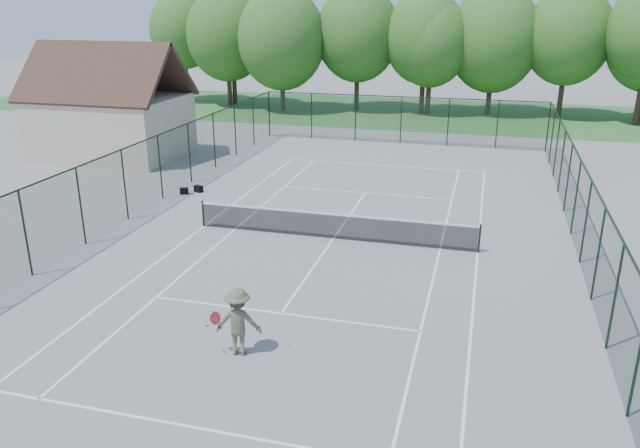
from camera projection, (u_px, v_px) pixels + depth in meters
The scene contains 10 objects.
ground at pixel (333, 239), 24.30m from camera, with size 140.00×140.00×0.00m, color gray.
grass_far at pixel (421, 113), 51.56m from camera, with size 80.00×16.00×0.01m, color #367132.
court_lines at pixel (333, 239), 24.30m from camera, with size 11.05×23.85×0.01m.
tennis_net at pixel (333, 225), 24.10m from camera, with size 11.08×0.08×1.10m.
fence_enclosure at pixel (334, 201), 23.77m from camera, with size 18.05×36.05×3.02m.
utility_building at pixel (109, 103), 36.27m from camera, with size 8.60×6.27×6.63m.
tree_line_far at pixel (425, 38), 49.54m from camera, with size 39.40×6.40×9.70m.
sports_bag_a at pixel (184, 191), 29.88m from camera, with size 0.38×0.23×0.31m, color black.
sports_bag_b at pixel (199, 189), 30.20m from camera, with size 0.41×0.25×0.32m, color black.
tennis_player at pixel (238, 322), 16.10m from camera, with size 1.76×0.94×1.85m.
Camera 1 is at (5.42, -22.03, 8.73)m, focal length 35.00 mm.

